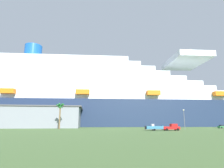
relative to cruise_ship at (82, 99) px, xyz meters
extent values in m
plane|color=#4C6B38|center=(16.50, -27.67, -18.17)|extent=(600.00, 600.00, 0.00)
cube|color=#1E2D4C|center=(1.48, -0.01, -9.82)|extent=(247.75, 37.79, 16.70)
cube|color=white|center=(1.48, -0.01, 0.13)|extent=(218.05, 34.55, 3.19)
cube|color=white|center=(-3.46, 0.10, 3.33)|extent=(203.68, 33.84, 3.19)
cube|color=white|center=(-8.40, 0.21, 6.52)|extent=(192.60, 33.25, 3.19)
cube|color=white|center=(-13.34, 0.32, 9.71)|extent=(185.53, 32.89, 3.19)
cube|color=white|center=(-18.29, 0.43, 12.91)|extent=(173.60, 32.27, 3.19)
cube|color=white|center=(-23.23, 0.54, 16.10)|extent=(161.99, 31.33, 3.19)
cube|color=white|center=(-28.17, 0.65, 19.29)|extent=(152.68, 30.35, 3.19)
cube|color=white|center=(-33.11, 0.77, 22.49)|extent=(143.48, 29.38, 3.19)
cube|color=white|center=(-38.05, 0.88, 25.68)|extent=(137.00, 28.78, 3.19)
cube|color=white|center=(75.58, -1.69, 29.28)|extent=(25.50, 36.00, 4.00)
cylinder|color=#1959B2|center=(-35.58, 0.82, 32.58)|extent=(11.86, 11.86, 10.61)
cylinder|color=silver|center=(80.52, -1.80, 33.28)|extent=(0.80, 0.80, 12.00)
cube|color=orange|center=(-42.13, -15.79, 2.37)|extent=(8.07, 3.38, 2.80)
cube|color=orange|center=(1.10, -16.77, 2.37)|extent=(8.07, 3.38, 2.80)
cube|color=orange|center=(44.33, -17.74, 2.37)|extent=(8.07, 3.38, 2.80)
cube|color=orange|center=(87.56, -18.72, 2.37)|extent=(8.07, 3.38, 2.80)
cube|color=gray|center=(-28.56, -28.68, -13.22)|extent=(58.95, 24.23, 9.89)
cube|color=#4C4C51|center=(-28.56, -28.68, -7.98)|extent=(61.31, 25.20, 0.60)
cube|color=red|center=(33.31, -66.44, -17.32)|extent=(5.61, 2.04, 0.90)
cube|color=red|center=(34.31, -66.43, -16.42)|extent=(2.03, 1.85, 0.90)
cube|color=#26333F|center=(34.99, -66.42, -16.51)|extent=(0.11, 1.68, 0.63)
cylinder|color=black|center=(35.26, -65.42, -17.77)|extent=(0.80, 0.29, 0.80)
cylinder|color=black|center=(35.27, -67.42, -17.77)|extent=(0.80, 0.29, 0.80)
cylinder|color=black|center=(31.51, -65.45, -17.77)|extent=(0.80, 0.29, 0.80)
cylinder|color=black|center=(31.52, -67.45, -17.77)|extent=(0.80, 0.29, 0.80)
cube|color=#595960|center=(27.70, -66.47, -17.70)|extent=(6.16, 1.68, 0.16)
cube|color=#595960|center=(31.34, -66.45, -17.70)|extent=(2.01, 0.13, 0.10)
cylinder|color=black|center=(27.42, -65.56, -17.85)|extent=(0.64, 0.22, 0.64)
cylinder|color=black|center=(27.43, -67.39, -17.85)|extent=(0.64, 0.22, 0.64)
cube|color=teal|center=(27.70, -66.47, -17.17)|extent=(5.60, 1.86, 0.90)
cone|color=teal|center=(30.90, -66.45, -17.17)|extent=(1.21, 1.65, 1.64)
cube|color=silver|center=(27.14, -66.48, -16.37)|extent=(0.81, 1.01, 0.70)
cube|color=black|center=(24.70, -66.49, -17.17)|extent=(0.36, 0.50, 1.10)
cylinder|color=brown|center=(-5.95, -48.57, -13.64)|extent=(0.58, 0.58, 9.06)
cone|color=#1E6628|center=(-5.56, -48.63, -9.01)|extent=(1.12, 2.91, 2.65)
cone|color=#1E6628|center=(-5.82, -48.19, -9.01)|extent=(3.27, 1.69, 1.83)
cone|color=#1E6628|center=(-6.17, -48.23, -9.01)|extent=(3.07, 2.31, 1.95)
cone|color=#1E6628|center=(-6.35, -48.63, -9.01)|extent=(1.16, 2.92, 2.64)
cone|color=#1E6628|center=(-6.09, -48.94, -9.01)|extent=(3.02, 1.67, 2.48)
cone|color=#1E6628|center=(-5.79, -48.93, -9.01)|extent=(3.07, 1.86, 2.34)
sphere|color=#1E6628|center=(-5.95, -48.57, -9.11)|extent=(1.10, 1.10, 1.10)
cylinder|color=slate|center=(43.02, -56.93, -14.59)|extent=(0.20, 0.20, 7.16)
sphere|color=#F9F2CC|center=(43.02, -56.93, -10.76)|extent=(0.56, 0.56, 0.56)
cube|color=#2D723F|center=(66.85, -46.01, -17.49)|extent=(4.53, 1.83, 0.70)
cube|color=#1E232D|center=(66.62, -46.01, -16.86)|extent=(2.55, 1.63, 0.55)
cylinder|color=black|center=(65.35, -45.15, -17.84)|extent=(0.66, 0.23, 0.66)
cylinder|color=black|center=(65.37, -46.91, -17.84)|extent=(0.66, 0.23, 0.66)
camera|label=1|loc=(7.73, -126.54, -15.61)|focal=29.47mm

